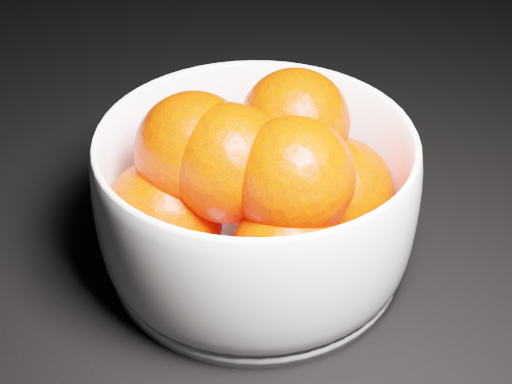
% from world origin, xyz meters
% --- Properties ---
extents(bowl, '(0.25, 0.25, 0.12)m').
position_xyz_m(bowl, '(-0.25, 0.25, 0.06)').
color(bowl, white).
rests_on(bowl, ground).
extents(orange_pile, '(0.20, 0.19, 0.14)m').
position_xyz_m(orange_pile, '(-0.25, 0.25, 0.08)').
color(orange_pile, '#FB2200').
rests_on(orange_pile, bowl).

